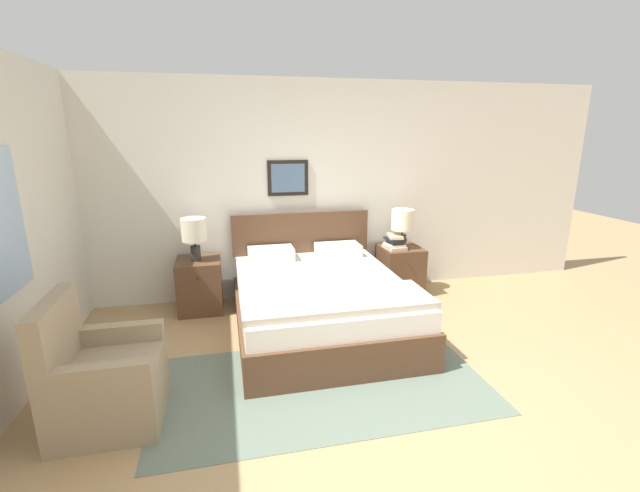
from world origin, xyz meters
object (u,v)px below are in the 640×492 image
Objects in this scene: armchair at (102,381)px; nightstand_by_door at (400,270)px; nightstand_near_window at (200,285)px; bed at (320,302)px; table_lamp_near_window at (194,232)px; table_lamp_by_door at (403,222)px.

armchair is 3.57m from nightstand_by_door.
nightstand_near_window is (0.58, 1.89, -0.01)m from armchair.
nightstand_by_door is at bearing 32.99° from bed.
table_lamp_near_window is (-0.02, -0.03, 0.63)m from nightstand_near_window.
nightstand_near_window is 2.52m from table_lamp_by_door.
nightstand_near_window is 1.00× the size of nightstand_by_door.
nightstand_by_door is 1.25× the size of table_lamp_by_door.
armchair is 1.95× the size of table_lamp_near_window.
armchair is 1.56× the size of nightstand_by_door.
bed is 4.40× the size of table_lamp_by_door.
table_lamp_by_door is (2.44, -0.03, 0.63)m from nightstand_near_window.
bed reaches higher than armchair.
nightstand_near_window is 1.25× the size of table_lamp_by_door.
nightstand_near_window is 2.45m from nightstand_by_door.
nightstand_by_door is (3.03, 1.89, -0.01)m from armchair.
table_lamp_near_window reaches higher than bed.
nightstand_by_door is 1.25× the size of table_lamp_near_window.
bed is at bearing -147.01° from nightstand_by_door.
table_lamp_by_door is at bearing -110.17° from nightstand_by_door.
armchair is 1.56× the size of nightstand_near_window.
table_lamp_by_door is at bearing 121.62° from armchair.
bed is at bearing -147.72° from table_lamp_by_door.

